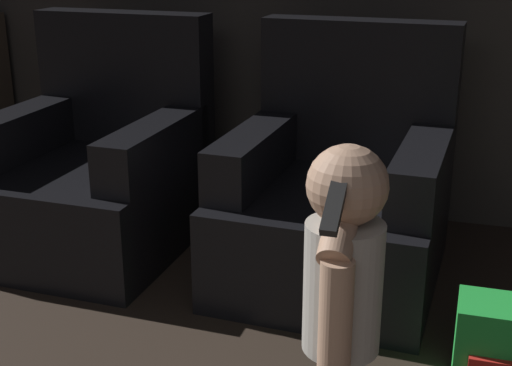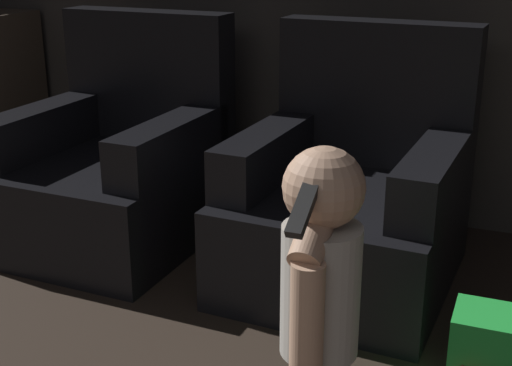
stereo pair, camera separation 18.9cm
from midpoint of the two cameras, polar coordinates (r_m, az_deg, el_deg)
armchair_left at (r=3.18m, az=-14.30°, el=0.80°), size 0.83×0.93×0.97m
armchair_right at (r=2.80m, az=4.71°, el=-1.14°), size 0.85×0.94×0.97m
person_toddler at (r=1.69m, az=3.73°, el=-8.49°), size 0.19×0.33×0.85m
toy_backpack at (r=2.22m, az=16.81°, el=-12.77°), size 0.27×0.20×0.29m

